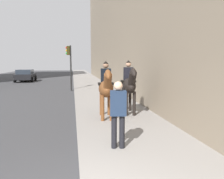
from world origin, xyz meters
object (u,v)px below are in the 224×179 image
object	(u,v)px
mounted_horse_far	(129,85)
pedestrian_greeting	(118,110)
car_near_lane	(25,75)
traffic_light_near_curb	(70,60)
mounted_horse_near	(106,88)

from	to	relation	value
mounted_horse_far	pedestrian_greeting	xyz separation A→B (m)	(-3.60, 1.21, -0.26)
car_near_lane	pedestrian_greeting	bearing A→B (deg)	-163.71
mounted_horse_far	car_near_lane	size ratio (longest dim) A/B	0.57
mounted_horse_far	pedestrian_greeting	bearing A→B (deg)	-14.60
mounted_horse_far	traffic_light_near_curb	bearing A→B (deg)	-160.36
pedestrian_greeting	traffic_light_near_curb	bearing A→B (deg)	15.12
pedestrian_greeting	mounted_horse_far	bearing A→B (deg)	-9.38
mounted_horse_far	pedestrian_greeting	distance (m)	3.81
mounted_horse_far	car_near_lane	xyz separation A→B (m)	(18.50, 7.81, -0.59)
car_near_lane	traffic_light_near_curb	world-z (taller)	traffic_light_near_curb
car_near_lane	mounted_horse_far	bearing A→B (deg)	-157.44
traffic_light_near_curb	pedestrian_greeting	bearing A→B (deg)	-174.06
mounted_horse_near	traffic_light_near_curb	distance (m)	9.75
car_near_lane	traffic_light_near_curb	xyz separation A→B (m)	(-9.52, -5.29, 1.66)
pedestrian_greeting	car_near_lane	xyz separation A→B (m)	(22.10, 6.60, -0.33)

